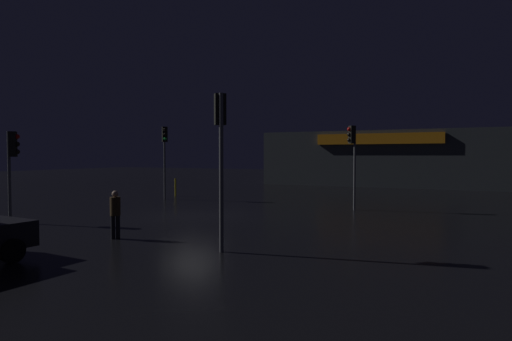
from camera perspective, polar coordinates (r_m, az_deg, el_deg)
name	(u,v)px	position (r m, az deg, el deg)	size (l,w,h in m)	color
ground_plane	(192,216)	(20.01, -8.52, -6.01)	(120.00, 120.00, 0.00)	black
store_building	(385,158)	(42.06, 16.87, 1.55)	(21.52, 8.41, 4.96)	#33383D
traffic_signal_main	(352,146)	(22.19, 12.75, 3.14)	(0.43, 0.41, 4.29)	#595B60
traffic_signal_opposite	(12,155)	(20.24, -29.74, 1.78)	(0.43, 0.41, 3.78)	#595B60
traffic_signal_cross_left	(165,146)	(27.50, -12.08, 3.26)	(0.42, 0.42, 4.59)	#595B60
traffic_signal_cross_right	(220,136)	(12.41, -4.76, 4.67)	(0.41, 0.43, 4.58)	#595B60
pedestrian	(115,211)	(15.06, -18.27, -5.15)	(0.48, 0.48, 1.62)	black
bollard_kerb_a	(176,187)	(29.59, -10.69, -2.22)	(0.11, 0.11, 1.22)	gold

